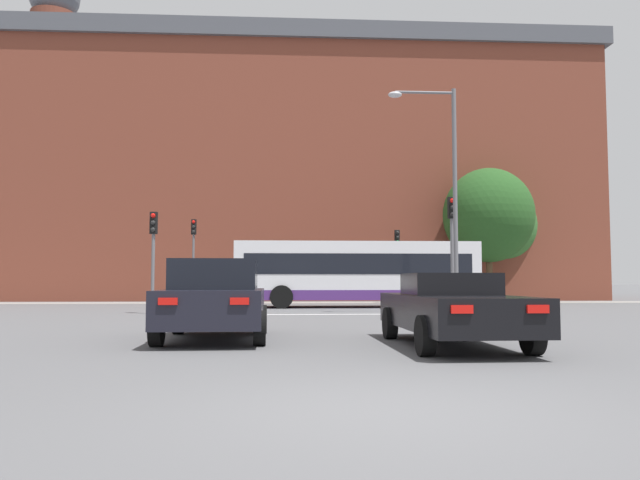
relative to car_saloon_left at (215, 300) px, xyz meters
name	(u,v)px	position (x,y,z in m)	size (l,w,h in m)	color
ground_plane	(383,411)	(2.27, -7.04, -0.80)	(400.00, 400.00, 0.00)	#545456
stop_line_strip	(309,314)	(2.27, 9.33, -0.80)	(8.15, 0.30, 0.01)	silver
far_pavement	(299,303)	(2.27, 21.32, -0.80)	(69.05, 2.50, 0.01)	gray
brick_civic_building	(261,177)	(-0.20, 31.20, 7.78)	(43.59, 15.04, 23.04)	brown
car_saloon_left	(215,300)	(0.00, 0.00, 0.00)	(2.12, 4.35, 1.60)	black
car_roadster_right	(452,309)	(4.42, -1.53, -0.13)	(2.00, 4.84, 1.32)	black
bus_crossing_lead	(356,272)	(4.66, 15.30, 0.76)	(10.82, 2.65, 2.92)	silver
traffic_light_near_right	(452,235)	(7.62, 9.99, 2.08)	(0.26, 0.31, 4.30)	slate
traffic_light_near_left	(153,244)	(-3.33, 10.08, 1.70)	(0.26, 0.31, 3.68)	slate
traffic_light_far_left	(193,247)	(-3.34, 20.33, 2.16)	(0.26, 0.31, 4.43)	slate
traffic_light_far_right	(397,254)	(7.51, 20.48, 1.86)	(0.26, 0.31, 3.93)	slate
street_lamp_junction	(444,176)	(7.17, 9.31, 4.17)	(2.50, 0.36, 8.19)	slate
pedestrian_waiting	(441,286)	(10.21, 21.74, 0.12)	(0.28, 0.43, 1.59)	brown
tree_by_building	(488,215)	(13.09, 22.10, 4.13)	(5.14, 5.14, 7.64)	#4C3823
tree_kerbside	(497,226)	(14.74, 25.40, 3.81)	(4.94, 4.94, 7.21)	#4C3823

